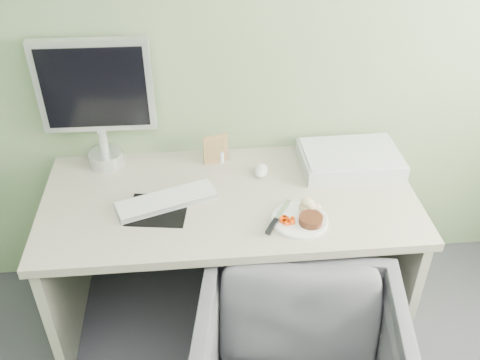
{
  "coord_description": "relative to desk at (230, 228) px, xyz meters",
  "views": [
    {
      "loc": [
        -0.12,
        -0.18,
        2.13
      ],
      "look_at": [
        0.03,
        1.5,
        0.9
      ],
      "focal_mm": 40.0,
      "sensor_mm": 36.0,
      "label": 1
    }
  ],
  "objects": [
    {
      "name": "wall_back",
      "position": [
        0.0,
        0.38,
        0.8
      ],
      "size": [
        3.5,
        0.0,
        3.5
      ],
      "primitive_type": "plane",
      "rotation": [
        1.57,
        0.0,
        0.0
      ],
      "color": "gray",
      "rests_on": "floor"
    },
    {
      "name": "desk",
      "position": [
        0.0,
        0.0,
        0.0
      ],
      "size": [
        1.6,
        0.75,
        0.73
      ],
      "color": "#B8AB9A",
      "rests_on": "floor"
    },
    {
      "name": "plate",
      "position": [
        0.27,
        -0.19,
        0.19
      ],
      "size": [
        0.23,
        0.23,
        0.01
      ],
      "primitive_type": "cylinder",
      "color": "white",
      "rests_on": "desk"
    },
    {
      "name": "steak",
      "position": [
        0.31,
        -0.22,
        0.21
      ],
      "size": [
        0.11,
        0.11,
        0.03
      ],
      "primitive_type": "cylinder",
      "rotation": [
        0.0,
        0.0,
        -0.17
      ],
      "color": "black",
      "rests_on": "plate"
    },
    {
      "name": "potato_pile",
      "position": [
        0.31,
        -0.14,
        0.22
      ],
      "size": [
        0.12,
        0.1,
        0.05
      ],
      "primitive_type": "ellipsoid",
      "rotation": [
        0.0,
        0.0,
        0.42
      ],
      "color": "#A1794E",
      "rests_on": "plate"
    },
    {
      "name": "carrot_heap",
      "position": [
        0.21,
        -0.21,
        0.21
      ],
      "size": [
        0.06,
        0.06,
        0.03
      ],
      "primitive_type": "cube",
      "rotation": [
        0.0,
        0.0,
        -0.43
      ],
      "color": "#FF4205",
      "rests_on": "plate"
    },
    {
      "name": "steak_knife",
      "position": [
        0.17,
        -0.21,
        0.21
      ],
      "size": [
        0.14,
        0.21,
        0.02
      ],
      "rotation": [
        0.0,
        0.0,
        1.04
      ],
      "color": "silver",
      "rests_on": "plate"
    },
    {
      "name": "mousepad",
      "position": [
        -0.3,
        -0.07,
        0.18
      ],
      "size": [
        0.27,
        0.25,
        0.0
      ],
      "primitive_type": "cube",
      "rotation": [
        0.0,
        0.0,
        -0.15
      ],
      "color": "black",
      "rests_on": "desk"
    },
    {
      "name": "keyboard",
      "position": [
        -0.27,
        -0.02,
        0.2
      ],
      "size": [
        0.44,
        0.25,
        0.02
      ],
      "primitive_type": "cube",
      "rotation": [
        0.0,
        0.0,
        0.33
      ],
      "color": "white",
      "rests_on": "desk"
    },
    {
      "name": "computer_mouse",
      "position": [
        0.16,
        0.15,
        0.2
      ],
      "size": [
        0.08,
        0.11,
        0.04
      ],
      "primitive_type": "ellipsoid",
      "rotation": [
        0.0,
        0.0,
        -0.26
      ],
      "color": "white",
      "rests_on": "desk"
    },
    {
      "name": "photo_frame",
      "position": [
        -0.04,
        0.27,
        0.26
      ],
      "size": [
        0.12,
        0.04,
        0.14
      ],
      "primitive_type": "cube",
      "rotation": [
        0.0,
        0.0,
        0.27
      ],
      "color": "#986746",
      "rests_on": "desk"
    },
    {
      "name": "eyedrop_bottle",
      "position": [
        -0.02,
        0.27,
        0.21
      ],
      "size": [
        0.02,
        0.02,
        0.07
      ],
      "color": "white",
      "rests_on": "desk"
    },
    {
      "name": "scanner",
      "position": [
        0.57,
        0.18,
        0.22
      ],
      "size": [
        0.45,
        0.31,
        0.07
      ],
      "primitive_type": "cube",
      "rotation": [
        0.0,
        0.0,
        0.01
      ],
      "color": "silver",
      "rests_on": "desk"
    },
    {
      "name": "monitor",
      "position": [
        -0.55,
        0.32,
        0.52
      ],
      "size": [
        0.5,
        0.15,
        0.59
      ],
      "rotation": [
        0.0,
        0.0,
        -0.02
      ],
      "color": "silver",
      "rests_on": "desk"
    }
  ]
}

